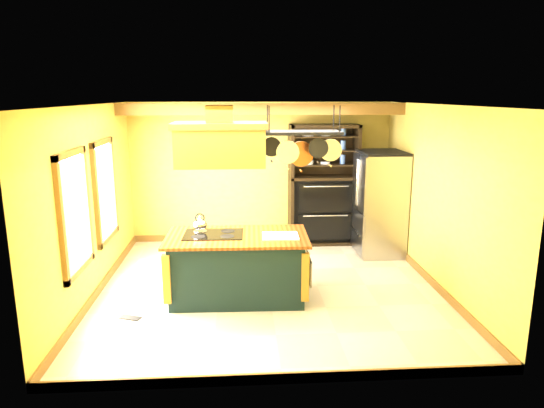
{
  "coord_description": "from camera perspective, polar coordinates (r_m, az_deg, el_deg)",
  "views": [
    {
      "loc": [
        -0.4,
        -6.82,
        2.85
      ],
      "look_at": [
        0.07,
        0.3,
        1.22
      ],
      "focal_mm": 32.0,
      "sensor_mm": 36.0,
      "label": 1
    }
  ],
  "objects": [
    {
      "name": "floor_register",
      "position": [
        6.73,
        -16.33,
        -12.71
      ],
      "size": [
        0.3,
        0.21,
        0.01
      ],
      "primitive_type": "cube",
      "rotation": [
        0.0,
        0.0,
        -0.36
      ],
      "color": "black",
      "rests_on": "floor"
    },
    {
      "name": "ceiling",
      "position": [
        6.83,
        -0.43,
        11.6
      ],
      "size": [
        5.0,
        5.0,
        0.0
      ],
      "primitive_type": "plane",
      "rotation": [
        3.14,
        0.0,
        0.0
      ],
      "color": "white",
      "rests_on": "wall_back"
    },
    {
      "name": "wall_right",
      "position": [
        7.56,
        18.85,
        0.72
      ],
      "size": [
        0.02,
        5.0,
        2.7
      ],
      "primitive_type": "cube",
      "color": "gold",
      "rests_on": "floor"
    },
    {
      "name": "range_hood",
      "position": [
        6.54,
        -6.11,
        7.28
      ],
      "size": [
        1.25,
        0.71,
        0.8
      ],
      "color": "#AA772A",
      "rests_on": "ceiling"
    },
    {
      "name": "window_near",
      "position": [
        6.53,
        -22.12,
        -0.94
      ],
      "size": [
        0.06,
        1.06,
        1.56
      ],
      "color": "brown",
      "rests_on": "wall_left"
    },
    {
      "name": "refrigerator",
      "position": [
        8.92,
        12.49,
        -0.16
      ],
      "size": [
        0.79,
        0.93,
        1.82
      ],
      "color": "#9799A0",
      "rests_on": "floor"
    },
    {
      "name": "wall_front",
      "position": [
        4.59,
        1.45,
        -6.21
      ],
      "size": [
        5.0,
        0.02,
        2.7
      ],
      "primitive_type": "cube",
      "color": "gold",
      "rests_on": "floor"
    },
    {
      "name": "pot_rack",
      "position": [
        6.6,
        3.61,
        7.49
      ],
      "size": [
        1.1,
        0.51,
        0.83
      ],
      "color": "black",
      "rests_on": "ceiling"
    },
    {
      "name": "ceiling_beam",
      "position": [
        8.53,
        -1.12,
        11.11
      ],
      "size": [
        5.0,
        0.15,
        0.2
      ],
      "primitive_type": "cube",
      "color": "brown",
      "rests_on": "ceiling"
    },
    {
      "name": "floor",
      "position": [
        7.4,
        -0.4,
        -9.79
      ],
      "size": [
        5.0,
        5.0,
        0.0
      ],
      "primitive_type": "plane",
      "color": "beige",
      "rests_on": "ground"
    },
    {
      "name": "window_far",
      "position": [
        7.84,
        -19.0,
        1.49
      ],
      "size": [
        0.06,
        1.06,
        1.56
      ],
      "color": "brown",
      "rests_on": "wall_left"
    },
    {
      "name": "wall_left",
      "position": [
        7.29,
        -20.43,
        0.16
      ],
      "size": [
        0.02,
        5.0,
        2.7
      ],
      "primitive_type": "cube",
      "color": "gold",
      "rests_on": "floor"
    },
    {
      "name": "kitchen_island",
      "position": [
        6.92,
        -4.11,
        -7.29
      ],
      "size": [
        2.0,
        1.14,
        1.11
      ],
      "rotation": [
        0.0,
        0.0,
        -0.02
      ],
      "color": "black",
      "rests_on": "floor"
    },
    {
      "name": "hutch",
      "position": [
        9.42,
        5.96,
        0.75
      ],
      "size": [
        1.3,
        0.59,
        2.29
      ],
      "color": "black",
      "rests_on": "floor"
    },
    {
      "name": "wall_back",
      "position": [
        9.45,
        -1.32,
        3.72
      ],
      "size": [
        5.0,
        0.02,
        2.7
      ],
      "primitive_type": "cube",
      "color": "gold",
      "rests_on": "floor"
    }
  ]
}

